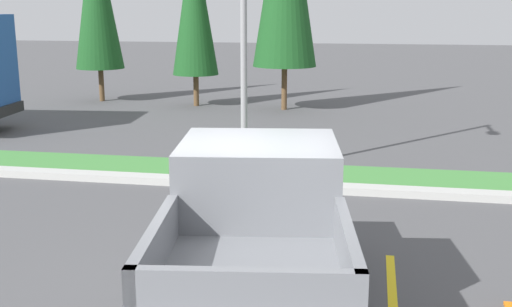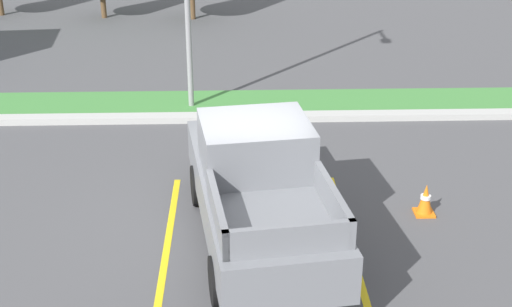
# 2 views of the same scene
# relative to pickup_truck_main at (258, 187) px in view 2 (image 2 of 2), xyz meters

# --- Properties ---
(ground_plane) EXTENTS (120.00, 120.00, 0.00)m
(ground_plane) POSITION_rel_pickup_truck_main_xyz_m (-0.28, 0.53, -1.04)
(ground_plane) COLOR #4C4C4F
(parking_line_near) EXTENTS (0.12, 4.80, 0.01)m
(parking_line_near) POSITION_rel_pickup_truck_main_xyz_m (-1.54, -0.05, -1.04)
(parking_line_near) COLOR yellow
(parking_line_near) RESTS_ON ground
(parking_line_far) EXTENTS (0.12, 4.80, 0.01)m
(parking_line_far) POSITION_rel_pickup_truck_main_xyz_m (1.56, -0.05, -1.04)
(parking_line_far) COLOR yellow
(parking_line_far) RESTS_ON ground
(curb_strip) EXTENTS (56.00, 0.40, 0.15)m
(curb_strip) POSITION_rel_pickup_truck_main_xyz_m (-0.28, 5.53, -0.97)
(curb_strip) COLOR #B2B2AD
(curb_strip) RESTS_ON ground
(grass_median) EXTENTS (56.00, 1.80, 0.06)m
(grass_median) POSITION_rel_pickup_truck_main_xyz_m (-0.28, 6.63, -1.01)
(grass_median) COLOR #42843D
(grass_median) RESTS_ON ground
(pickup_truck_main) EXTENTS (2.61, 5.44, 2.10)m
(pickup_truck_main) POSITION_rel_pickup_truck_main_xyz_m (0.00, 0.00, 0.00)
(pickup_truck_main) COLOR black
(pickup_truck_main) RESTS_ON ground
(traffic_cone) EXTENTS (0.36, 0.36, 0.60)m
(traffic_cone) POSITION_rel_pickup_truck_main_xyz_m (3.08, 0.83, -0.75)
(traffic_cone) COLOR orange
(traffic_cone) RESTS_ON ground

